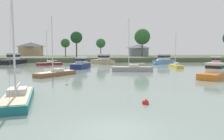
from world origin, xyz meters
TOP-DOWN VIEW (x-y plane):
  - ground_plane at (0.00, 0.00)m, footprint 400.00×400.00m
  - far_shore_bank at (0.00, 90.13)m, footprint 163.53×55.32m
  - sailboat_yellow at (17.93, 39.17)m, footprint 2.19×6.96m
  - sailboat_grey at (5.80, 30.50)m, footprint 8.09×2.90m
  - cruiser_sand at (0.99, 54.95)m, footprint 8.48×9.75m
  - cruiser_red at (29.85, 42.42)m, footprint 6.06×8.23m
  - cruiser_orange at (16.76, 19.88)m, footprint 7.57×7.43m
  - sailboat_maroon at (-14.77, 49.76)m, footprint 7.13×4.52m
  - cruiser_navy at (-4.73, 39.46)m, footprint 4.46×8.92m
  - cruiser_black at (-27.13, 57.29)m, footprint 5.54×11.31m
  - sailboat_wood at (-7.73, 23.99)m, footprint 5.99×7.30m
  - sailboat_teal at (-7.09, 6.16)m, footprint 3.82×7.65m
  - cruiser_skyblue at (19.01, 53.28)m, footprint 9.34×8.16m
  - mooring_buoy_red at (2.74, 5.08)m, footprint 0.51×0.51m
  - mooring_buoy_white at (-4.53, 14.32)m, footprint 0.36×0.36m
  - mooring_buoy_orange at (29.03, 48.95)m, footprint 0.35×0.35m
  - mooring_buoy_yellow at (-15.80, 37.53)m, footprint 0.44×0.44m
  - shore_tree_left_mid at (-9.58, 73.79)m, footprint 4.70×4.70m
  - shore_tree_inland_a at (17.90, 78.84)m, footprint 6.76×6.76m
  - shore_tree_far_left at (0.24, 92.01)m, footprint 4.60×4.60m
  - shore_tree_inland_c at (-15.83, 85.60)m, footprint 4.05×4.05m
  - cottage_eastern at (18.12, 88.88)m, footprint 9.11×7.55m
  - cottage_hillside at (-35.89, 100.73)m, footprint 11.54×7.25m

SIDE VIEW (x-z plane):
  - ground_plane at x=0.00m, z-range 0.00..0.00m
  - mooring_buoy_orange at x=29.03m, z-range -0.14..0.26m
  - mooring_buoy_white at x=-4.53m, z-range -0.14..0.27m
  - mooring_buoy_yellow at x=-15.80m, z-range -0.17..0.33m
  - mooring_buoy_red at x=2.74m, z-range -0.19..0.37m
  - sailboat_teal at x=-7.09m, z-range -4.47..4.87m
  - sailboat_yellow at x=17.93m, z-range -4.34..4.76m
  - sailboat_wood at x=-7.73m, z-range -4.68..5.11m
  - sailboat_maroon at x=-14.77m, z-range -4.96..5.41m
  - sailboat_grey at x=5.80m, z-range -5.24..5.73m
  - cruiser_orange at x=16.76m, z-range -1.75..2.68m
  - cruiser_navy at x=-4.73m, z-range -1.88..2.98m
  - cruiser_red at x=29.85m, z-range -1.53..2.76m
  - cruiser_sand at x=0.99m, z-range -2.39..3.73m
  - cruiser_black at x=-27.13m, z-range -2.35..3.80m
  - cruiser_skyblue at x=19.01m, z-range -2.02..3.54m
  - far_shore_bank at x=0.00m, z-range 0.00..1.58m
  - cottage_eastern at x=18.12m, z-range 1.68..7.29m
  - cottage_hillside at x=-35.89m, z-range 1.70..8.63m
  - shore_tree_inland_c at x=-15.83m, z-range 3.53..11.56m
  - shore_tree_far_left at x=0.24m, z-range 3.52..12.05m
  - shore_tree_left_mid at x=-9.58m, z-range 4.24..14.41m
  - shore_tree_inland_a at x=17.90m, z-range 4.14..16.07m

